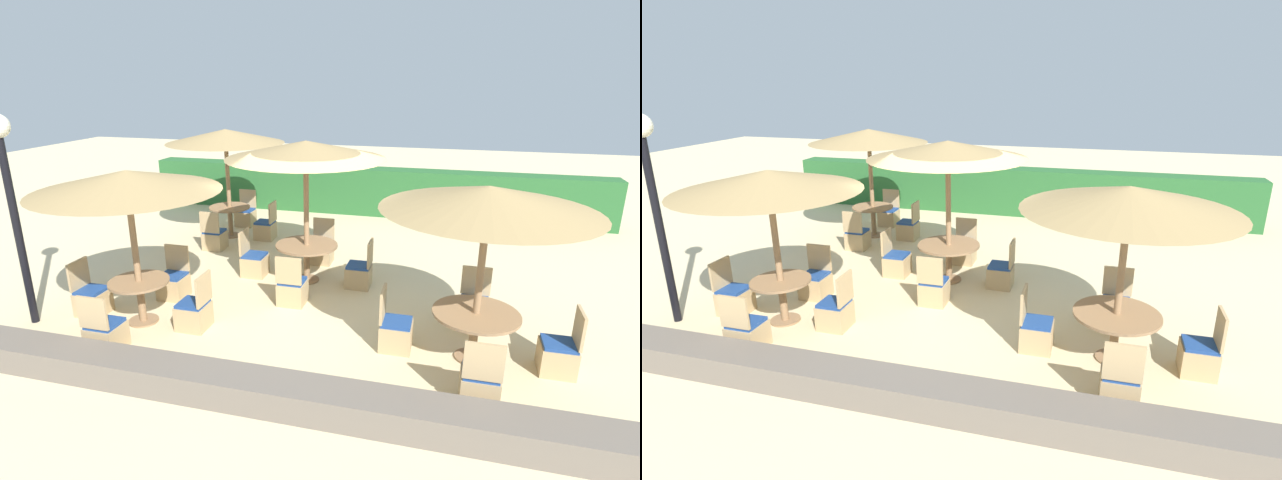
{
  "view_description": "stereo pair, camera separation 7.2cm",
  "coord_description": "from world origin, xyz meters",
  "views": [
    {
      "loc": [
        2.27,
        -7.95,
        3.85
      ],
      "look_at": [
        0.0,
        0.6,
        0.9
      ],
      "focal_mm": 28.0,
      "sensor_mm": 36.0,
      "label": 1
    },
    {
      "loc": [
        2.34,
        -7.93,
        3.85
      ],
      "look_at": [
        0.0,
        0.6,
        0.9
      ],
      "focal_mm": 28.0,
      "sensor_mm": 36.0,
      "label": 2
    }
  ],
  "objects": [
    {
      "name": "stone_border",
      "position": [
        0.0,
        -3.15,
        0.19
      ],
      "size": [
        10.0,
        0.56,
        0.38
      ],
      "primitive_type": "cube",
      "color": "#6B6056",
      "rests_on": "ground_plane"
    },
    {
      "name": "patio_chair_center_south",
      "position": [
        -0.25,
        -0.34,
        0.26
      ],
      "size": [
        0.46,
        0.46,
        0.93
      ],
      "color": "tan",
      "rests_on": "ground_plane"
    },
    {
      "name": "patio_chair_front_right_north",
      "position": [
        2.8,
        -0.34,
        0.26
      ],
      "size": [
        0.46,
        0.46,
        0.93
      ],
      "rotation": [
        0.0,
        0.0,
        3.14
      ],
      "color": "tan",
      "rests_on": "ground_plane"
    },
    {
      "name": "round_table_front_right",
      "position": [
        2.76,
        -1.39,
        0.59
      ],
      "size": [
        1.2,
        1.2,
        0.72
      ],
      "color": "#93704C",
      "rests_on": "ground_plane"
    },
    {
      "name": "round_table_center",
      "position": [
        -0.3,
        0.73,
        0.61
      ],
      "size": [
        1.2,
        1.2,
        0.74
      ],
      "color": "#93704C",
      "rests_on": "ground_plane"
    },
    {
      "name": "patio_chair_front_left_north",
      "position": [
        -2.41,
        -0.62,
        0.26
      ],
      "size": [
        0.46,
        0.46,
        0.93
      ],
      "rotation": [
        0.0,
        0.0,
        3.14
      ],
      "color": "tan",
      "rests_on": "ground_plane"
    },
    {
      "name": "patio_chair_front_right_east",
      "position": [
        3.87,
        -1.44,
        0.26
      ],
      "size": [
        0.46,
        0.46,
        0.93
      ],
      "rotation": [
        0.0,
        0.0,
        1.57
      ],
      "color": "tan",
      "rests_on": "ground_plane"
    },
    {
      "name": "parasol_front_right",
      "position": [
        2.76,
        -1.39,
        2.33
      ],
      "size": [
        2.81,
        2.81,
        2.5
      ],
      "color": "#93704C",
      "rests_on": "ground_plane"
    },
    {
      "name": "round_table_front_left",
      "position": [
        -2.4,
        -1.61,
        0.55
      ],
      "size": [
        0.95,
        0.95,
        0.73
      ],
      "color": "#93704C",
      "rests_on": "ground_plane"
    },
    {
      "name": "parasol_front_left",
      "position": [
        -2.4,
        -1.61,
        2.33
      ],
      "size": [
        2.82,
        2.82,
        2.5
      ],
      "color": "#93704C",
      "rests_on": "ground_plane"
    },
    {
      "name": "patio_chair_back_left_south",
      "position": [
        -2.88,
        1.96,
        0.26
      ],
      "size": [
        0.46,
        0.46,
        0.93
      ],
      "color": "tan",
      "rests_on": "ground_plane"
    },
    {
      "name": "parasol_center",
      "position": [
        -0.3,
        0.73,
        2.54
      ],
      "size": [
        2.95,
        2.95,
        2.72
      ],
      "color": "#93704C",
      "rests_on": "ground_plane"
    },
    {
      "name": "patio_chair_front_right_west",
      "position": [
        1.66,
        -1.38,
        0.26
      ],
      "size": [
        0.46,
        0.46,
        0.93
      ],
      "rotation": [
        0.0,
        0.0,
        -1.57
      ],
      "color": "tan",
      "rests_on": "ground_plane"
    },
    {
      "name": "patio_chair_front_right_south",
      "position": [
        2.82,
        -2.43,
        0.26
      ],
      "size": [
        0.46,
        0.46,
        0.93
      ],
      "color": "tan",
      "rests_on": "ground_plane"
    },
    {
      "name": "parasol_back_left",
      "position": [
        -2.93,
        2.96,
        2.46
      ],
      "size": [
        2.79,
        2.79,
        2.63
      ],
      "color": "#93704C",
      "rests_on": "ground_plane"
    },
    {
      "name": "hedge_row",
      "position": [
        0.0,
        5.96,
        0.66
      ],
      "size": [
        13.0,
        0.7,
        1.32
      ],
      "primitive_type": "cube",
      "color": "#28602D",
      "rests_on": "ground_plane"
    },
    {
      "name": "patio_chair_center_west",
      "position": [
        -1.4,
        0.72,
        0.26
      ],
      "size": [
        0.46,
        0.46,
        0.93
      ],
      "rotation": [
        0.0,
        0.0,
        -1.57
      ],
      "color": "tan",
      "rests_on": "ground_plane"
    },
    {
      "name": "patio_chair_back_left_north",
      "position": [
        -2.94,
        3.93,
        0.26
      ],
      "size": [
        0.46,
        0.46,
        0.93
      ],
      "rotation": [
        0.0,
        0.0,
        3.14
      ],
      "color": "tan",
      "rests_on": "ground_plane"
    },
    {
      "name": "patio_chair_center_north",
      "position": [
        -0.28,
        1.76,
        0.26
      ],
      "size": [
        0.46,
        0.46,
        0.93
      ],
      "rotation": [
        0.0,
        0.0,
        3.14
      ],
      "color": "tan",
      "rests_on": "ground_plane"
    },
    {
      "name": "patio_chair_back_left_east",
      "position": [
        -2.0,
        2.96,
        0.26
      ],
      "size": [
        0.46,
        0.46,
        0.93
      ],
      "rotation": [
        0.0,
        0.0,
        1.57
      ],
      "color": "tan",
      "rests_on": "ground_plane"
    },
    {
      "name": "patio_chair_center_east",
      "position": [
        0.75,
        0.7,
        0.26
      ],
      "size": [
        0.46,
        0.46,
        0.93
      ],
      "rotation": [
        0.0,
        0.0,
        1.57
      ],
      "color": "tan",
      "rests_on": "ground_plane"
    },
    {
      "name": "patio_chair_front_left_west",
      "position": [
        -3.39,
        -1.56,
        0.26
      ],
      "size": [
        0.46,
        0.46,
        0.93
      ],
      "rotation": [
        0.0,
        0.0,
        -1.57
      ],
      "color": "tan",
      "rests_on": "ground_plane"
    },
    {
      "name": "patio_chair_front_left_east",
      "position": [
        -1.48,
        -1.58,
        0.26
      ],
      "size": [
        0.46,
        0.46,
        0.93
      ],
      "rotation": [
        0.0,
        0.0,
        1.57
      ],
      "color": "tan",
      "rests_on": "ground_plane"
    },
    {
      "name": "round_table_back_left",
      "position": [
        -2.93,
        2.96,
        0.58
      ],
      "size": [
        1.0,
        1.0,
        0.76
      ],
      "color": "#93704C",
      "rests_on": "ground_plane"
    },
    {
      "name": "patio_chair_front_left_south",
      "position": [
        -2.4,
        -2.53,
        0.26
      ],
      "size": [
        0.46,
        0.46,
        0.93
      ],
      "color": "tan",
      "rests_on": "ground_plane"
    },
    {
      "name": "ground_plane",
      "position": [
        0.0,
        0.0,
        0.0
      ],
      "size": [
        40.0,
        40.0,
        0.0
      ],
      "primitive_type": "plane",
      "color": "beige"
    },
    {
      "name": "lamp_post",
      "position": [
        -4.11,
        -2.07,
        2.35
      ],
      "size": [
        0.36,
        0.36,
        3.32
      ],
      "color": "black",
      "rests_on": "ground_plane"
    }
  ]
}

